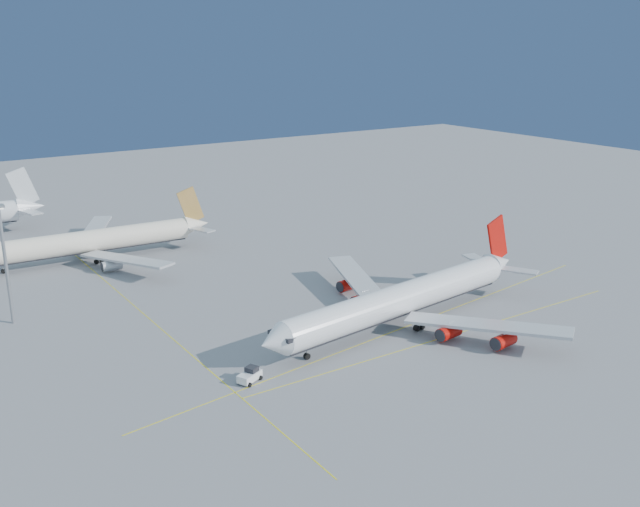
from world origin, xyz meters
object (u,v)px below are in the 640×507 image
Objects in this scene: pushback_tug at (250,375)px; airliner_virgin at (405,298)px; light_mast at (5,255)px; airliner_etihad at (95,241)px.

airliner_virgin is at bearing -16.62° from pushback_tug.
airliner_virgin is 2.92× the size of light_mast.
pushback_tug is (-37.60, -5.24, -4.11)m from airliner_virgin.
airliner_virgin is 78.36m from light_mast.
pushback_tug is at bearing -60.74° from light_mast.
airliner_etihad is (-37.85, 76.91, -0.28)m from airliner_virgin.
airliner_etihad is at bearing 65.62° from pushback_tug.
airliner_virgin is 1.13× the size of airliner_etihad.
airliner_etihad is 12.99× the size of pushback_tug.
airliner_virgin is 85.72m from airliner_etihad.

